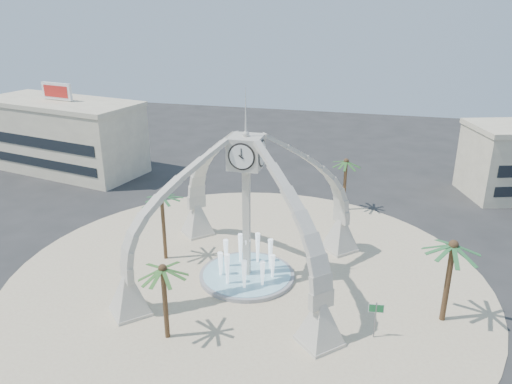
% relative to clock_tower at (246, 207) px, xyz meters
% --- Properties ---
extents(ground, '(140.00, 140.00, 0.00)m').
position_rel_clock_tower_xyz_m(ground, '(0.00, 0.00, -6.49)').
color(ground, '#282828').
rests_on(ground, ground).
extents(plaza, '(40.00, 40.00, 0.06)m').
position_rel_clock_tower_xyz_m(plaza, '(0.00, 0.00, -6.46)').
color(plaza, beige).
rests_on(plaza, ground).
extents(clock_tower, '(17.94, 17.94, 16.30)m').
position_rel_clock_tower_xyz_m(clock_tower, '(0.00, 0.00, 0.00)').
color(clock_tower, beige).
rests_on(clock_tower, ground).
extents(fountain, '(8.00, 8.00, 3.62)m').
position_rel_clock_tower_xyz_m(fountain, '(0.00, 0.00, -6.20)').
color(fountain, '#9B9A9D').
rests_on(fountain, ground).
extents(building_nw, '(23.75, 13.73, 11.90)m').
position_rel_clock_tower_xyz_m(building_nw, '(-32.00, 22.00, -1.66)').
color(building_nw, beige).
rests_on(building_nw, ground).
extents(palm_east, '(4.56, 4.56, 6.96)m').
position_rel_clock_tower_xyz_m(palm_east, '(15.43, -2.18, -0.43)').
color(palm_east, brown).
rests_on(palm_east, ground).
extents(palm_west, '(3.59, 3.59, 6.82)m').
position_rel_clock_tower_xyz_m(palm_west, '(-8.03, 1.41, -0.45)').
color(palm_west, brown).
rests_on(palm_west, ground).
extents(palm_north, '(3.91, 3.91, 6.44)m').
position_rel_clock_tower_xyz_m(palm_north, '(6.53, 16.77, -0.83)').
color(palm_north, brown).
rests_on(palm_north, ground).
extents(palm_south, '(3.94, 3.94, 6.13)m').
position_rel_clock_tower_xyz_m(palm_south, '(-3.21, -9.08, -1.13)').
color(palm_south, brown).
rests_on(palm_south, ground).
extents(street_sign, '(1.04, 0.17, 2.85)m').
position_rel_clock_tower_xyz_m(street_sign, '(10.64, -5.56, -4.45)').
color(street_sign, slate).
rests_on(street_sign, ground).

